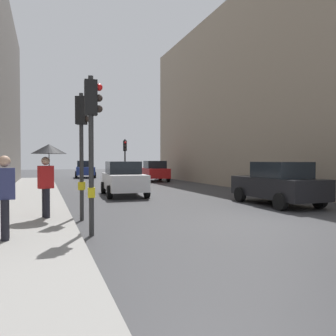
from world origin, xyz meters
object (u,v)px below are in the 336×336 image
at_px(traffic_light_near_left, 92,126).
at_px(traffic_light_near_right, 82,133).
at_px(car_dark_suv, 278,184).
at_px(pedestrian_with_umbrella, 48,160).
at_px(car_blue_van, 85,169).
at_px(pedestrian_with_grey_backpack, 2,192).
at_px(car_white_compact, 124,178).
at_px(car_red_sedan, 154,171).
at_px(traffic_light_far_median, 125,153).

bearing_deg(traffic_light_near_left, traffic_light_near_right, 90.06).
height_order(car_dark_suv, pedestrian_with_umbrella, pedestrian_with_umbrella).
height_order(car_blue_van, pedestrian_with_umbrella, pedestrian_with_umbrella).
bearing_deg(pedestrian_with_grey_backpack, pedestrian_with_umbrella, 70.25).
bearing_deg(car_blue_van, pedestrian_with_umbrella, -98.84).
relative_size(car_white_compact, car_blue_van, 0.99).
bearing_deg(car_blue_van, traffic_light_near_left, -96.14).
bearing_deg(car_blue_van, car_dark_suv, -78.69).
distance_m(car_dark_suv, car_blue_van, 24.93).
bearing_deg(car_red_sedan, traffic_light_far_median, -156.09).
distance_m(car_red_sedan, car_white_compact, 11.72).
bearing_deg(car_white_compact, car_blue_van, 89.48).
height_order(traffic_light_near_left, car_dark_suv, traffic_light_near_left).
xyz_separation_m(traffic_light_far_median, pedestrian_with_grey_backpack, (-6.93, -18.51, -1.25)).
bearing_deg(pedestrian_with_umbrella, traffic_light_near_left, -65.50).
distance_m(car_white_compact, pedestrian_with_grey_backpack, 10.37).
distance_m(traffic_light_near_right, car_blue_van, 25.46).
xyz_separation_m(traffic_light_near_left, car_white_compact, (2.78, 8.79, -1.78)).
xyz_separation_m(car_dark_suv, car_blue_van, (-4.89, 24.45, 0.00)).
distance_m(car_blue_van, pedestrian_with_umbrella, 25.57).
bearing_deg(car_blue_van, pedestrian_with_grey_backpack, -99.90).
bearing_deg(car_dark_suv, pedestrian_with_umbrella, -174.80).
distance_m(traffic_light_near_right, pedestrian_with_grey_backpack, 3.57).
relative_size(car_white_compact, pedestrian_with_umbrella, 2.01).
height_order(car_red_sedan, car_white_compact, same).
bearing_deg(traffic_light_far_median, pedestrian_with_grey_backpack, -110.53).
xyz_separation_m(car_blue_van, pedestrian_with_grey_backpack, (-4.86, -27.85, 0.29)).
xyz_separation_m(traffic_light_near_left, car_blue_van, (2.95, 27.40, -1.78)).
bearing_deg(traffic_light_near_right, traffic_light_near_left, -89.94).
bearing_deg(pedestrian_with_grey_backpack, traffic_light_near_left, 13.25).
bearing_deg(pedestrian_with_grey_backpack, car_red_sedan, 63.62).
distance_m(traffic_light_near_left, traffic_light_far_median, 18.75).
xyz_separation_m(traffic_light_near_right, pedestrian_with_umbrella, (-0.98, -0.03, -0.81)).
relative_size(traffic_light_far_median, pedestrian_with_umbrella, 1.63).
relative_size(car_red_sedan, car_blue_van, 1.00).
bearing_deg(pedestrian_with_grey_backpack, traffic_light_far_median, 69.47).
relative_size(car_red_sedan, car_dark_suv, 1.02).
bearing_deg(pedestrian_with_umbrella, traffic_light_near_right, 1.69).
bearing_deg(pedestrian_with_umbrella, car_red_sedan, 62.68).
bearing_deg(traffic_light_near_right, pedestrian_with_umbrella, -178.31).
relative_size(traffic_light_near_right, car_blue_van, 0.89).
bearing_deg(car_white_compact, car_dark_suv, -49.09).
height_order(car_dark_suv, pedestrian_with_grey_backpack, pedestrian_with_grey_backpack).
bearing_deg(pedestrian_with_umbrella, car_blue_van, 81.16).
relative_size(car_dark_suv, pedestrian_with_grey_backpack, 2.38).
height_order(car_white_compact, pedestrian_with_grey_backpack, pedestrian_with_grey_backpack).
bearing_deg(traffic_light_near_right, traffic_light_far_median, 72.46).
xyz_separation_m(traffic_light_near_right, car_white_compact, (2.78, 6.61, -1.78)).
bearing_deg(car_red_sedan, car_blue_van, 121.57).
height_order(traffic_light_near_left, pedestrian_with_grey_backpack, traffic_light_near_left).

